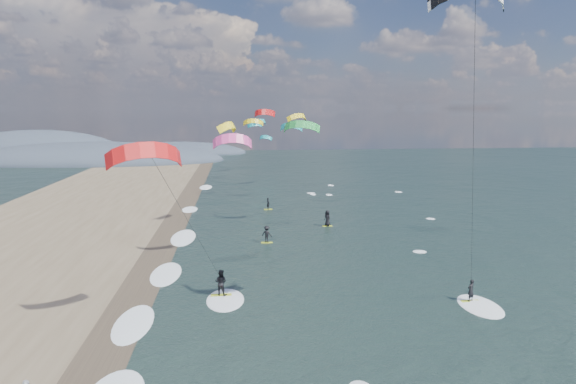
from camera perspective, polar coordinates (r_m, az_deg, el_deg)
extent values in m
plane|color=black|center=(26.47, 5.19, -19.70)|extent=(260.00, 260.00, 0.00)
cube|color=#382D23|center=(35.84, -17.82, -11.97)|extent=(3.00, 240.00, 0.00)
ellipsoid|color=#3D4756|center=(145.34, -27.59, 3.60)|extent=(48.00, 20.00, 15.00)
ellipsoid|color=#3D4756|center=(128.22, -22.03, 3.31)|extent=(64.00, 24.00, 10.00)
ellipsoid|color=#3D4756|center=(144.20, -12.95, 4.43)|extent=(40.00, 18.00, 7.00)
cube|color=#BDCF24|center=(35.99, 20.77, -12.01)|extent=(1.26, 0.38, 0.05)
imported|color=black|center=(35.71, 20.85, -10.82)|extent=(0.67, 0.58, 1.55)
ellipsoid|color=white|center=(35.48, 21.80, -12.45)|extent=(2.60, 4.20, 0.12)
cylinder|color=black|center=(30.11, 21.09, 3.67)|extent=(0.02, 0.02, 19.10)
cube|color=#BDCF24|center=(35.05, -7.92, -12.02)|extent=(1.45, 0.45, 0.07)
imported|color=black|center=(34.71, -7.96, -10.55)|extent=(1.10, 1.00, 1.85)
ellipsoid|color=white|center=(34.32, -7.45, -12.56)|extent=(2.60, 4.20, 0.12)
cylinder|color=black|center=(30.49, -11.66, -3.56)|extent=(0.02, 0.02, 11.81)
cube|color=#BDCF24|center=(47.67, -2.51, -5.99)|extent=(1.10, 0.35, 0.05)
imported|color=black|center=(47.44, -2.52, -4.99)|extent=(1.24, 1.07, 1.67)
cube|color=#BDCF24|center=(54.35, 4.68, -4.02)|extent=(1.10, 0.35, 0.05)
imported|color=black|center=(54.14, 4.69, -3.08)|extent=(0.93, 1.03, 1.78)
cube|color=#BDCF24|center=(63.08, -2.37, -2.05)|extent=(1.10, 0.35, 0.05)
imported|color=black|center=(62.93, -2.37, -1.36)|extent=(0.52, 0.63, 1.49)
ellipsoid|color=white|center=(32.00, -17.13, -14.66)|extent=(2.40, 5.40, 0.11)
ellipsoid|color=white|center=(40.24, -14.68, -9.38)|extent=(2.40, 5.40, 0.11)
ellipsoid|color=white|center=(50.66, -12.85, -5.31)|extent=(2.40, 5.40, 0.11)
ellipsoid|color=white|center=(64.20, -11.40, -2.05)|extent=(2.40, 5.40, 0.11)
ellipsoid|color=white|center=(81.84, -10.26, 0.54)|extent=(2.40, 5.40, 0.11)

